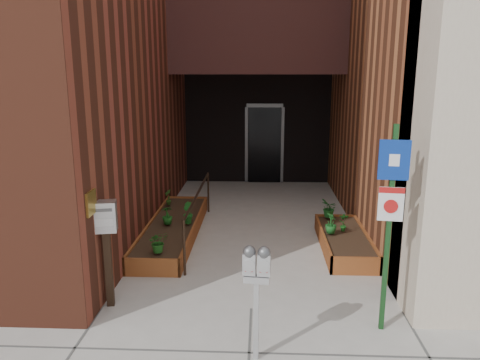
# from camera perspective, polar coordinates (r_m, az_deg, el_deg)

# --- Properties ---
(ground) EXTENTS (80.00, 80.00, 0.00)m
(ground) POSITION_cam_1_polar(r_m,az_deg,el_deg) (6.47, 1.36, -15.42)
(ground) COLOR #9E9991
(ground) RESTS_ON ground
(planter_left) EXTENTS (0.90, 3.60, 0.30)m
(planter_left) POSITION_cam_1_polar(r_m,az_deg,el_deg) (9.04, -8.17, -6.04)
(planter_left) COLOR brown
(planter_left) RESTS_ON ground
(planter_right) EXTENTS (0.80, 2.20, 0.30)m
(planter_right) POSITION_cam_1_polar(r_m,az_deg,el_deg) (8.54, 12.59, -7.39)
(planter_right) COLOR brown
(planter_right) RESTS_ON ground
(handrail) EXTENTS (0.04, 3.34, 0.90)m
(handrail) POSITION_cam_1_polar(r_m,az_deg,el_deg) (8.73, -5.13, -2.43)
(handrail) COLOR black
(handrail) RESTS_ON ground
(parking_meter) EXTENTS (0.30, 0.15, 1.32)m
(parking_meter) POSITION_cam_1_polar(r_m,az_deg,el_deg) (5.03, 2.03, -11.22)
(parking_meter) COLOR #B8B8BB
(parking_meter) RESTS_ON ground
(sign_post) EXTENTS (0.34, 0.10, 2.52)m
(sign_post) POSITION_cam_1_polar(r_m,az_deg,el_deg) (5.67, 17.85, -3.29)
(sign_post) COLOR #163E19
(sign_post) RESTS_ON ground
(payment_dropbox) EXTENTS (0.33, 0.27, 1.46)m
(payment_dropbox) POSITION_cam_1_polar(r_m,az_deg,el_deg) (6.37, -16.01, -6.04)
(payment_dropbox) COLOR black
(payment_dropbox) RESTS_ON ground
(shrub_left_a) EXTENTS (0.41, 0.41, 0.34)m
(shrub_left_a) POSITION_cam_1_polar(r_m,az_deg,el_deg) (7.52, -9.93, -7.44)
(shrub_left_a) COLOR #1E5618
(shrub_left_a) RESTS_ON planter_left
(shrub_left_b) EXTENTS (0.30, 0.30, 0.40)m
(shrub_left_b) POSITION_cam_1_polar(r_m,az_deg,el_deg) (8.80, -6.41, -4.00)
(shrub_left_b) COLOR #1A5E1C
(shrub_left_b) RESTS_ON planter_left
(shrub_left_c) EXTENTS (0.25, 0.25, 0.34)m
(shrub_left_c) POSITION_cam_1_polar(r_m,az_deg,el_deg) (8.82, -8.86, -4.25)
(shrub_left_c) COLOR #195217
(shrub_left_c) RESTS_ON planter_left
(shrub_left_d) EXTENTS (0.24, 0.24, 0.34)m
(shrub_left_d) POSITION_cam_1_polar(r_m,az_deg,el_deg) (10.04, -8.74, -2.06)
(shrub_left_d) COLOR #2C601B
(shrub_left_d) RESTS_ON planter_left
(shrub_right_a) EXTENTS (0.23, 0.23, 0.36)m
(shrub_right_a) POSITION_cam_1_polar(r_m,az_deg,el_deg) (8.39, 11.03, -5.20)
(shrub_right_a) COLOR #19591F
(shrub_right_a) RESTS_ON planter_right
(shrub_right_b) EXTENTS (0.21, 0.21, 0.34)m
(shrub_right_b) POSITION_cam_1_polar(r_m,az_deg,el_deg) (8.53, 12.54, -5.03)
(shrub_right_b) COLOR #185418
(shrub_right_b) RESTS_ON planter_right
(shrub_right_c) EXTENTS (0.33, 0.33, 0.36)m
(shrub_right_c) POSITION_cam_1_polar(r_m,az_deg,el_deg) (9.25, 10.82, -3.41)
(shrub_right_c) COLOR #18561C
(shrub_right_c) RESTS_ON planter_right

